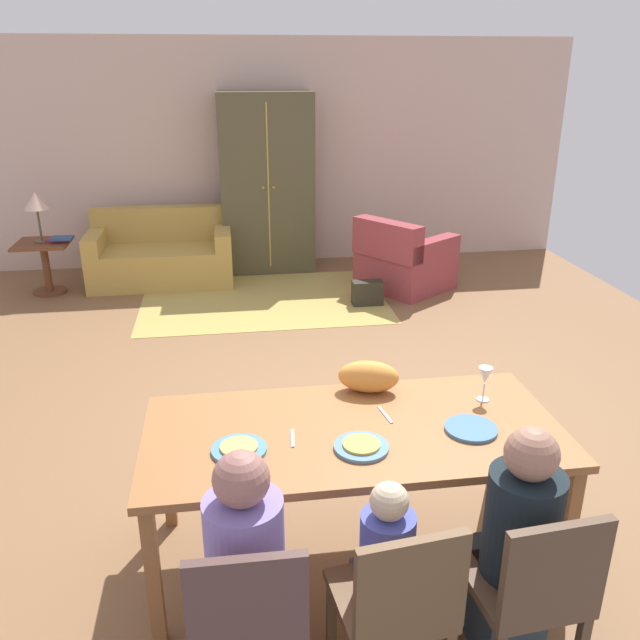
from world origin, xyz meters
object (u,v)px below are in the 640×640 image
Objects in this scene: plate_near_man at (239,450)px; handbag at (367,293)px; couch at (162,256)px; armchair at (403,261)px; dining_chair_man at (248,620)px; side_table at (45,260)px; person_man at (247,580)px; plate_near_child at (361,447)px; dining_chair_woman at (534,587)px; cat at (368,377)px; plate_near_woman at (471,429)px; dining_table at (353,440)px; book_upper at (62,238)px; person_child at (383,583)px; table_lamp at (36,203)px; wine_glass at (485,377)px; dining_chair_child at (397,603)px; book_lower at (57,240)px; person_woman at (513,552)px; armoire at (267,184)px.

plate_near_man is 0.78× the size of handbag.
armchair is (2.70, -0.69, 0.01)m from couch.
dining_chair_man reaches higher than side_table.
plate_near_child is at bearing 40.66° from person_man.
dining_chair_woman is 2.72× the size of cat.
plate_near_woman is 0.43× the size of side_table.
book_upper is (-2.32, 4.60, -0.07)m from dining_table.
table_lamp is at bearing 115.62° from person_child.
plate_near_woman is 0.35m from wine_glass.
dining_chair_child is 2.72× the size of cat.
dining_chair_man is 3.95× the size of book_lower.
plate_near_child is 1.14× the size of book_lower.
couch is 1.35× the size of armchair.
plate_near_man is at bearing -178.95° from plate_near_woman.
person_woman is 0.69× the size of couch.
wine_glass reaches higher than side_table.
armoire is 2.57m from table_lamp.
person_child reaches higher than plate_near_man.
book_lower is at bearing 135.86° from cat.
person_woman is (0.55, 0.01, 0.08)m from person_child.
side_table is at bearing -168.17° from couch.
person_woman is at bearing -40.79° from plate_near_child.
person_child is (0.54, -0.01, -0.08)m from person_man.
dining_chair_man is 4.79m from handbag.
wine_glass is at bearing 78.29° from person_woman.
couch is (-0.76, 5.00, -0.46)m from plate_near_man.
plate_near_woman is 5.65m from side_table.
book_upper is at bearing 116.78° from dining_table.
side_table is at bearing 118.73° from dining_table.
person_child is 1.59× the size of side_table.
dining_chair_woman is at bearing -61.79° from book_lower.
dining_chair_woman is (0.56, -0.17, 0.06)m from person_child.
wine_glass is 0.85× the size of book_upper.
person_man is 0.53× the size of armoire.
armchair is at bearing 72.24° from plate_near_child.
person_woman is (1.09, -0.00, 0.00)m from person_man.
book_upper is at bearing 124.50° from wine_glass.
plate_near_woman is 0.46× the size of table_lamp.
plate_near_man reaches higher than book_upper.
book_lower is at bearing 173.16° from armchair.
armchair is at bearing -14.30° from couch.
dining_table is 6.21× the size of cat.
dining_chair_woman is (0.55, -0.64, -0.28)m from plate_near_child.
book_upper is (-2.28, -0.62, -0.43)m from armoire.
person_man is at bearing 179.44° from person_child.
dining_table is 0.85m from dining_chair_child.
table_lamp is at bearing 0.00° from side_table.
dining_chair_woman is (0.01, -0.72, -0.28)m from plate_near_woman.
armchair reaches higher than side_table.
armoire is at bearing 90.33° from person_child.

